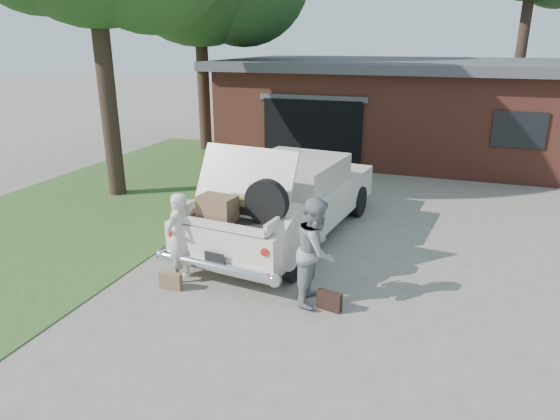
% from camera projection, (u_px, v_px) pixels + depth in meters
% --- Properties ---
extents(ground, '(90.00, 90.00, 0.00)m').
position_uv_depth(ground, '(269.00, 280.00, 8.71)').
color(ground, gray).
rests_on(ground, ground).
extents(grass_strip, '(6.00, 16.00, 0.02)m').
position_uv_depth(grass_strip, '(113.00, 199.00, 13.11)').
color(grass_strip, '#2D4C1E').
rests_on(grass_strip, ground).
extents(house, '(12.80, 7.80, 3.30)m').
position_uv_depth(house, '(404.00, 107.00, 18.11)').
color(house, brown).
rests_on(house, ground).
extents(sedan, '(2.80, 5.83, 2.20)m').
position_uv_depth(sedan, '(286.00, 199.00, 10.41)').
color(sedan, beige).
rests_on(sedan, ground).
extents(woman_left, '(0.43, 0.61, 1.58)m').
position_uv_depth(woman_left, '(179.00, 238.00, 8.47)').
color(woman_left, silver).
rests_on(woman_left, ground).
extents(woman_right, '(0.69, 0.86, 1.72)m').
position_uv_depth(woman_right, '(316.00, 251.00, 7.76)').
color(woman_right, gray).
rests_on(woman_right, ground).
extents(suitcase_left, '(0.38, 0.15, 0.29)m').
position_uv_depth(suitcase_left, '(171.00, 281.00, 8.35)').
color(suitcase_left, '#8C6647').
rests_on(suitcase_left, ground).
extents(suitcase_right, '(0.41, 0.19, 0.30)m').
position_uv_depth(suitcase_right, '(329.00, 301.00, 7.71)').
color(suitcase_right, black).
rests_on(suitcase_right, ground).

